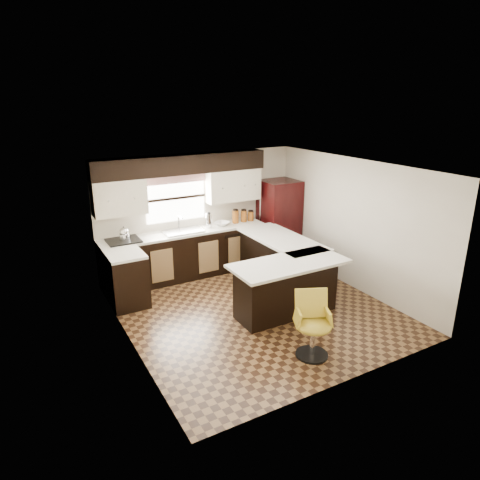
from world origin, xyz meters
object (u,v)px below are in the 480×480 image
peninsula_long (279,263)px  refrigerator (279,221)px  peninsula_return (286,289)px  bar_chair (313,326)px

peninsula_long → refrigerator: size_ratio=1.11×
peninsula_return → refrigerator: size_ratio=0.94×
peninsula_long → bar_chair: 2.35m
peninsula_return → bar_chair: 1.25m
refrigerator → peninsula_long: bearing=-123.8°
peninsula_return → bar_chair: bar_chair is taller
refrigerator → bar_chair: 3.80m
peninsula_long → peninsula_return: size_ratio=1.18×
peninsula_long → bar_chair: bearing=-112.7°
peninsula_long → bar_chair: (-0.91, -2.17, 0.01)m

